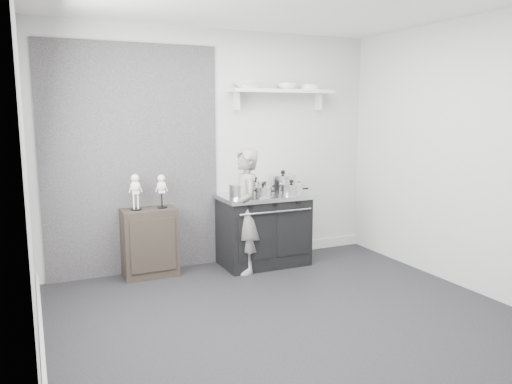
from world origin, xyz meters
TOP-DOWN VIEW (x-y plane):
  - ground at (0.00, 0.00)m, footprint 4.00×4.00m
  - room_shell at (-0.09, 0.15)m, footprint 4.02×3.62m
  - wall_shelf at (0.80, 1.68)m, footprint 1.30×0.26m
  - stove at (0.47, 1.48)m, footprint 1.04×0.65m
  - side_cabinet at (-0.84, 1.61)m, footprint 0.57×0.33m
  - child at (0.16, 1.30)m, footprint 0.41×0.56m
  - pot_front_left at (0.13, 1.37)m, footprint 0.33×0.24m
  - pot_back_left at (0.41, 1.57)m, footprint 0.36×0.27m
  - pot_back_right at (0.78, 1.59)m, footprint 0.39×0.31m
  - pot_front_right at (0.75, 1.32)m, footprint 0.36×0.28m
  - pot_front_center at (0.40, 1.35)m, footprint 0.29×0.21m
  - skeleton_full at (-0.97, 1.61)m, footprint 0.12×0.08m
  - skeleton_torso at (-0.69, 1.61)m, footprint 0.12×0.08m
  - bowl_large at (0.36, 1.67)m, footprint 0.32×0.32m
  - bowl_small at (0.87, 1.67)m, footprint 0.22×0.22m
  - plate_stack at (1.18, 1.67)m, footprint 0.25×0.25m

SIDE VIEW (x-z plane):
  - ground at x=0.00m, z-range 0.00..0.00m
  - side_cabinet at x=-0.84m, z-range 0.00..0.74m
  - stove at x=0.47m, z-range 0.00..0.84m
  - child at x=0.16m, z-range 0.00..1.39m
  - pot_front_center at x=0.40m, z-range 0.82..0.97m
  - pot_front_right at x=0.75m, z-range 0.81..0.99m
  - pot_back_left at x=0.41m, z-range 0.81..1.01m
  - pot_front_left at x=0.13m, z-range 0.82..1.01m
  - pot_back_right at x=0.78m, z-range 0.81..1.06m
  - skeleton_torso at x=-0.69m, z-range 0.74..1.16m
  - skeleton_full at x=-0.97m, z-range 0.74..1.19m
  - room_shell at x=-0.09m, z-range 0.28..2.99m
  - wall_shelf at x=0.80m, z-range 1.89..2.13m
  - plate_stack at x=1.18m, z-range 2.04..2.10m
  - bowl_small at x=0.87m, z-range 2.04..2.11m
  - bowl_large at x=0.36m, z-range 2.04..2.12m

